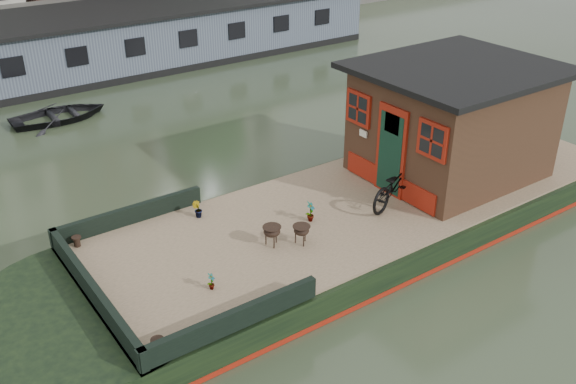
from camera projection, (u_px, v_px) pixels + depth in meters
ground at (371, 225)px, 13.51m from camera, size 120.00×120.00×0.00m
houseboat_hull at (321, 233)px, 12.70m from camera, size 14.01×4.02×0.60m
houseboat_deck at (373, 199)px, 13.22m from camera, size 11.80×3.80×0.05m
bow_bulwark at (143, 272)px, 10.54m from camera, size 3.00×4.00×0.35m
cabin at (452, 120)px, 13.76m from camera, size 4.00×3.50×2.42m
bicycle at (395, 184)px, 12.81m from camera, size 1.80×1.07×0.89m
potted_plant_a at (310, 211)px, 12.28m from camera, size 0.27×0.25×0.42m
potted_plant_b at (197, 209)px, 12.44m from camera, size 0.23×0.23×0.33m
potted_plant_e at (211, 281)px, 10.36m from camera, size 0.19×0.19×0.31m
brazier_front at (301, 235)px, 11.57m from camera, size 0.42×0.42×0.37m
brazier_rear at (272, 236)px, 11.52m from camera, size 0.39×0.39×0.39m
bollard_port at (77, 241)px, 11.53m from camera, size 0.17×0.17×0.20m
bollard_stbd at (158, 345)px, 9.07m from camera, size 0.19×0.19×0.22m
dinghy at (59, 111)px, 18.80m from camera, size 2.78×1.99×0.57m
far_houseboat at (113, 41)px, 23.20m from camera, size 20.40×4.40×2.11m
quay at (59, 22)px, 28.14m from camera, size 60.00×6.00×0.90m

